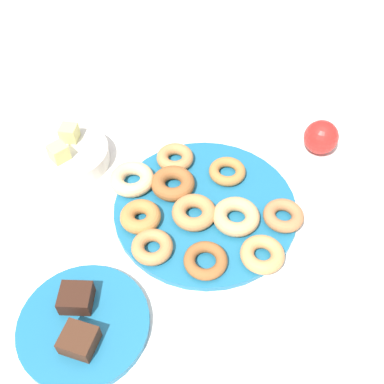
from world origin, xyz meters
The scene contains 20 objects.
ground_plane centered at (0.00, 0.00, 0.00)m, with size 2.40×2.40×0.00m, color white.
donut_plate centered at (0.00, 0.00, 0.01)m, with size 0.38×0.38×0.01m, color #1E6B93.
donut_0 centered at (0.10, -0.01, 0.02)m, with size 0.08×0.08×0.02m, color #BC7A3D.
donut_1 centered at (-0.13, -0.05, 0.02)m, with size 0.08×0.08×0.02m, color #995B2D.
donut_2 centered at (-0.09, 0.10, 0.03)m, with size 0.08×0.08×0.03m, color #BC7A3D.
donut_3 centered at (0.02, 0.08, 0.03)m, with size 0.09×0.09×0.03m, color #995B2D.
donut_4 centered at (-0.01, 0.17, 0.03)m, with size 0.09×0.09×0.03m, color #EABC84.
donut_5 centered at (-0.01, -0.07, 0.03)m, with size 0.09×0.09×0.03m, color tan.
donut_6 centered at (-0.04, 0.01, 0.03)m, with size 0.09×0.09×0.03m, color #C6844C.
donut_7 centered at (-0.08, -0.14, 0.03)m, with size 0.08×0.08×0.03m, color tan.
donut_8 centered at (0.09, 0.11, 0.03)m, with size 0.08×0.08×0.03m, color #C6844C.
donut_9 centered at (-0.14, 0.05, 0.03)m, with size 0.08×0.08×0.03m, color #C6844C.
donut_10 centered at (0.03, -0.16, 0.03)m, with size 0.08×0.08×0.02m, color #B27547.
cake_plate centered at (-0.32, 0.09, 0.01)m, with size 0.23×0.23×0.02m, color #1E6B93.
brownie_near centered at (-0.35, 0.08, 0.03)m, with size 0.05×0.05×0.03m, color #472819.
brownie_far centered at (-0.29, 0.12, 0.03)m, with size 0.05×0.05×0.03m, color #381E14.
fruit_bowl centered at (0.01, 0.33, 0.02)m, with size 0.18×0.18×0.04m, color silver.
melon_chunk_left centered at (-0.02, 0.33, 0.06)m, with size 0.04×0.04×0.04m, color #DBD67A.
melon_chunk_right centered at (0.04, 0.35, 0.06)m, with size 0.04×0.04×0.04m, color #DBD67A.
apple centered at (0.27, -0.17, 0.04)m, with size 0.08×0.08×0.08m, color red.
Camera 1 is at (-0.54, -0.20, 0.74)m, focal length 42.12 mm.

